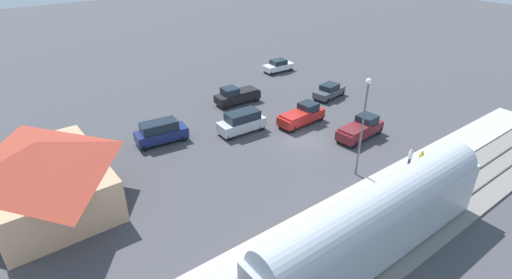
{
  "coord_description": "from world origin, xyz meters",
  "views": [
    {
      "loc": [
        -24.23,
        24.18,
        18.34
      ],
      "look_at": [
        1.37,
        4.71,
        1.0
      ],
      "focal_mm": 27.44,
      "sensor_mm": 36.0,
      "label": 1
    }
  ],
  "objects_px": {
    "sedan_white": "(278,66)",
    "suv_silver": "(242,122)",
    "pedestrian_on_platform": "(421,158)",
    "pickup_black": "(237,95)",
    "pickup_red": "(302,115)",
    "sedan_charcoal": "(329,91)",
    "pickup_maroon": "(361,128)",
    "light_pole_near_platform": "(364,118)",
    "station_building": "(45,173)",
    "pedestrian_waiting_far": "(410,157)",
    "suv_navy": "(161,132)"
  },
  "relations": [
    {
      "from": "sedan_white",
      "to": "suv_silver",
      "type": "distance_m",
      "value": 19.86
    },
    {
      "from": "pedestrian_on_platform",
      "to": "pickup_black",
      "type": "distance_m",
      "value": 21.99
    },
    {
      "from": "pickup_red",
      "to": "suv_silver",
      "type": "relative_size",
      "value": 1.1
    },
    {
      "from": "sedan_charcoal",
      "to": "pedestrian_on_platform",
      "type": "bearing_deg",
      "value": 159.3
    },
    {
      "from": "sedan_white",
      "to": "pedestrian_on_platform",
      "type": "bearing_deg",
      "value": 164.55
    },
    {
      "from": "pickup_black",
      "to": "pickup_maroon",
      "type": "height_order",
      "value": "same"
    },
    {
      "from": "suv_silver",
      "to": "pickup_maroon",
      "type": "xyz_separation_m",
      "value": [
        -8.12,
        -8.62,
        -0.12
      ]
    },
    {
      "from": "sedan_charcoal",
      "to": "sedan_white",
      "type": "bearing_deg",
      "value": -7.53
    },
    {
      "from": "pickup_red",
      "to": "light_pole_near_platform",
      "type": "xyz_separation_m",
      "value": [
        -9.93,
        3.04,
        4.27
      ]
    },
    {
      "from": "sedan_charcoal",
      "to": "pickup_black",
      "type": "bearing_deg",
      "value": 61.84
    },
    {
      "from": "station_building",
      "to": "sedan_white",
      "type": "distance_m",
      "value": 36.37
    },
    {
      "from": "pedestrian_on_platform",
      "to": "sedan_charcoal",
      "type": "bearing_deg",
      "value": -20.7
    },
    {
      "from": "pedestrian_on_platform",
      "to": "pedestrian_waiting_far",
      "type": "xyz_separation_m",
      "value": [
        0.69,
        0.49,
        0.0
      ]
    },
    {
      "from": "station_building",
      "to": "pickup_black",
      "type": "relative_size",
      "value": 2.13
    },
    {
      "from": "pedestrian_waiting_far",
      "to": "pickup_maroon",
      "type": "bearing_deg",
      "value": -11.91
    },
    {
      "from": "pickup_red",
      "to": "sedan_charcoal",
      "type": "bearing_deg",
      "value": -66.4
    },
    {
      "from": "suv_navy",
      "to": "light_pole_near_platform",
      "type": "distance_m",
      "value": 18.97
    },
    {
      "from": "pedestrian_on_platform",
      "to": "suv_navy",
      "type": "bearing_deg",
      "value": 40.17
    },
    {
      "from": "pedestrian_waiting_far",
      "to": "pickup_black",
      "type": "bearing_deg",
      "value": 9.29
    },
    {
      "from": "pickup_red",
      "to": "sedan_charcoal",
      "type": "height_order",
      "value": "pickup_red"
    },
    {
      "from": "light_pole_near_platform",
      "to": "pickup_black",
      "type": "bearing_deg",
      "value": -2.22
    },
    {
      "from": "suv_navy",
      "to": "light_pole_near_platform",
      "type": "relative_size",
      "value": 0.6
    },
    {
      "from": "station_building",
      "to": "suv_navy",
      "type": "relative_size",
      "value": 2.29
    },
    {
      "from": "pickup_maroon",
      "to": "light_pole_near_platform",
      "type": "xyz_separation_m",
      "value": [
        -4.13,
        5.5,
        4.27
      ]
    },
    {
      "from": "station_building",
      "to": "sedan_white",
      "type": "xyz_separation_m",
      "value": [
        13.57,
        -33.69,
        -1.89
      ]
    },
    {
      "from": "pedestrian_waiting_far",
      "to": "sedan_charcoal",
      "type": "height_order",
      "value": "pedestrian_waiting_far"
    },
    {
      "from": "pedestrian_waiting_far",
      "to": "pickup_maroon",
      "type": "height_order",
      "value": "pickup_maroon"
    },
    {
      "from": "sedan_charcoal",
      "to": "light_pole_near_platform",
      "type": "bearing_deg",
      "value": 141.0
    },
    {
      "from": "light_pole_near_platform",
      "to": "suv_navy",
      "type": "bearing_deg",
      "value": 35.07
    },
    {
      "from": "pickup_black",
      "to": "station_building",
      "type": "bearing_deg",
      "value": 108.72
    },
    {
      "from": "pickup_black",
      "to": "light_pole_near_platform",
      "type": "height_order",
      "value": "light_pole_near_platform"
    },
    {
      "from": "pickup_maroon",
      "to": "pedestrian_waiting_far",
      "type": "bearing_deg",
      "value": 168.09
    },
    {
      "from": "sedan_white",
      "to": "suv_navy",
      "type": "relative_size",
      "value": 0.9
    },
    {
      "from": "suv_navy",
      "to": "pedestrian_waiting_far",
      "type": "bearing_deg",
      "value": -139.65
    },
    {
      "from": "pickup_red",
      "to": "sedan_charcoal",
      "type": "xyz_separation_m",
      "value": [
        3.38,
        -7.74,
        -0.15
      ]
    },
    {
      "from": "suv_silver",
      "to": "suv_navy",
      "type": "bearing_deg",
      "value": 68.86
    },
    {
      "from": "sedan_white",
      "to": "pickup_black",
      "type": "distance_m",
      "value": 13.07
    },
    {
      "from": "pedestrian_on_platform",
      "to": "sedan_charcoal",
      "type": "relative_size",
      "value": 0.36
    },
    {
      "from": "sedan_white",
      "to": "suv_navy",
      "type": "distance_m",
      "value": 24.87
    },
    {
      "from": "sedan_white",
      "to": "light_pole_near_platform",
      "type": "relative_size",
      "value": 0.54
    },
    {
      "from": "pedestrian_waiting_far",
      "to": "pickup_maroon",
      "type": "relative_size",
      "value": 0.31
    },
    {
      "from": "station_building",
      "to": "pedestrian_waiting_far",
      "type": "bearing_deg",
      "value": -117.77
    },
    {
      "from": "pedestrian_on_platform",
      "to": "suv_navy",
      "type": "xyz_separation_m",
      "value": [
        18.1,
        15.28,
        -0.13
      ]
    },
    {
      "from": "pickup_black",
      "to": "pickup_maroon",
      "type": "distance_m",
      "value": 15.33
    },
    {
      "from": "sedan_white",
      "to": "pickup_maroon",
      "type": "relative_size",
      "value": 0.83
    },
    {
      "from": "pickup_black",
      "to": "suv_silver",
      "type": "bearing_deg",
      "value": 149.22
    },
    {
      "from": "light_pole_near_platform",
      "to": "suv_silver",
      "type": "bearing_deg",
      "value": 14.29
    },
    {
      "from": "suv_silver",
      "to": "light_pole_near_platform",
      "type": "height_order",
      "value": "light_pole_near_platform"
    },
    {
      "from": "sedan_white",
      "to": "pickup_maroon",
      "type": "distance_m",
      "value": 21.73
    },
    {
      "from": "pickup_maroon",
      "to": "sedan_charcoal",
      "type": "bearing_deg",
      "value": -29.91
    }
  ]
}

